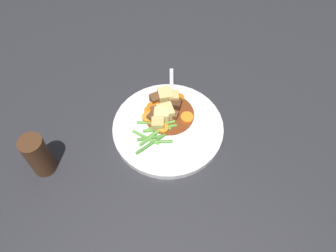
# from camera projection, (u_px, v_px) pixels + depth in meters

# --- Properties ---
(ground_plane) EXTENTS (3.00, 3.00, 0.00)m
(ground_plane) POSITION_uv_depth(u_px,v_px,m) (168.00, 130.00, 0.82)
(ground_plane) COLOR #2D2D33
(dinner_plate) EXTENTS (0.27, 0.27, 0.02)m
(dinner_plate) POSITION_uv_depth(u_px,v_px,m) (168.00, 128.00, 0.81)
(dinner_plate) COLOR white
(dinner_plate) RESTS_ON ground_plane
(stew_sauce) EXTENTS (0.13, 0.13, 0.00)m
(stew_sauce) POSITION_uv_depth(u_px,v_px,m) (169.00, 114.00, 0.83)
(stew_sauce) COLOR brown
(stew_sauce) RESTS_ON dinner_plate
(carrot_slice_0) EXTENTS (0.04, 0.04, 0.01)m
(carrot_slice_0) POSITION_uv_depth(u_px,v_px,m) (150.00, 111.00, 0.83)
(carrot_slice_0) COLOR orange
(carrot_slice_0) RESTS_ON dinner_plate
(carrot_slice_1) EXTENTS (0.04, 0.04, 0.01)m
(carrot_slice_1) POSITION_uv_depth(u_px,v_px,m) (148.00, 118.00, 0.81)
(carrot_slice_1) COLOR orange
(carrot_slice_1) RESTS_ON dinner_plate
(carrot_slice_2) EXTENTS (0.04, 0.04, 0.01)m
(carrot_slice_2) POSITION_uv_depth(u_px,v_px,m) (163.00, 129.00, 0.80)
(carrot_slice_2) COLOR orange
(carrot_slice_2) RESTS_ON dinner_plate
(carrot_slice_3) EXTENTS (0.05, 0.05, 0.01)m
(carrot_slice_3) POSITION_uv_depth(u_px,v_px,m) (154.00, 108.00, 0.83)
(carrot_slice_3) COLOR orange
(carrot_slice_3) RESTS_ON dinner_plate
(carrot_slice_4) EXTENTS (0.03, 0.03, 0.01)m
(carrot_slice_4) POSITION_uv_depth(u_px,v_px,m) (187.00, 118.00, 0.82)
(carrot_slice_4) COLOR orange
(carrot_slice_4) RESTS_ON dinner_plate
(carrot_slice_5) EXTENTS (0.03, 0.03, 0.01)m
(carrot_slice_5) POSITION_uv_depth(u_px,v_px,m) (179.00, 98.00, 0.85)
(carrot_slice_5) COLOR orange
(carrot_slice_5) RESTS_ON dinner_plate
(potato_chunk_0) EXTENTS (0.04, 0.04, 0.03)m
(potato_chunk_0) POSITION_uv_depth(u_px,v_px,m) (158.00, 124.00, 0.79)
(potato_chunk_0) COLOR #DBBC6B
(potato_chunk_0) RESTS_ON dinner_plate
(potato_chunk_1) EXTENTS (0.04, 0.04, 0.03)m
(potato_chunk_1) POSITION_uv_depth(u_px,v_px,m) (173.00, 98.00, 0.84)
(potato_chunk_1) COLOR #DBBC6B
(potato_chunk_1) RESTS_ON dinner_plate
(potato_chunk_2) EXTENTS (0.05, 0.05, 0.03)m
(potato_chunk_2) POSITION_uv_depth(u_px,v_px,m) (166.00, 112.00, 0.81)
(potato_chunk_2) COLOR #E5CC7A
(potato_chunk_2) RESTS_ON dinner_plate
(potato_chunk_3) EXTENTS (0.05, 0.05, 0.03)m
(potato_chunk_3) POSITION_uv_depth(u_px,v_px,m) (165.00, 96.00, 0.84)
(potato_chunk_3) COLOR #E5CC7A
(potato_chunk_3) RESTS_ON dinner_plate
(potato_chunk_4) EXTENTS (0.04, 0.04, 0.03)m
(potato_chunk_4) POSITION_uv_depth(u_px,v_px,m) (162.00, 115.00, 0.81)
(potato_chunk_4) COLOR #EAD68C
(potato_chunk_4) RESTS_ON dinner_plate
(meat_chunk_0) EXTENTS (0.02, 0.02, 0.02)m
(meat_chunk_0) POSITION_uv_depth(u_px,v_px,m) (175.00, 116.00, 0.81)
(meat_chunk_0) COLOR brown
(meat_chunk_0) RESTS_ON dinner_plate
(meat_chunk_1) EXTENTS (0.04, 0.04, 0.02)m
(meat_chunk_1) POSITION_uv_depth(u_px,v_px,m) (175.00, 104.00, 0.83)
(meat_chunk_1) COLOR #4C2B19
(meat_chunk_1) RESTS_ON dinner_plate
(meat_chunk_2) EXTENTS (0.04, 0.04, 0.02)m
(meat_chunk_2) POSITION_uv_depth(u_px,v_px,m) (157.00, 113.00, 0.82)
(meat_chunk_2) COLOR brown
(meat_chunk_2) RESTS_ON dinner_plate
(meat_chunk_3) EXTENTS (0.03, 0.03, 0.02)m
(meat_chunk_3) POSITION_uv_depth(u_px,v_px,m) (155.00, 99.00, 0.84)
(meat_chunk_3) COLOR brown
(meat_chunk_3) RESTS_ON dinner_plate
(meat_chunk_4) EXTENTS (0.03, 0.03, 0.02)m
(meat_chunk_4) POSITION_uv_depth(u_px,v_px,m) (154.00, 119.00, 0.81)
(meat_chunk_4) COLOR #56331E
(meat_chunk_4) RESTS_ON dinner_plate
(green_bean_0) EXTENTS (0.01, 0.07, 0.01)m
(green_bean_0) POSITION_uv_depth(u_px,v_px,m) (146.00, 137.00, 0.78)
(green_bean_0) COLOR #66AD42
(green_bean_0) RESTS_ON dinner_plate
(green_bean_1) EXTENTS (0.04, 0.07, 0.01)m
(green_bean_1) POSITION_uv_depth(u_px,v_px,m) (152.00, 123.00, 0.81)
(green_bean_1) COLOR #599E38
(green_bean_1) RESTS_ON dinner_plate
(green_bean_2) EXTENTS (0.04, 0.05, 0.01)m
(green_bean_2) POSITION_uv_depth(u_px,v_px,m) (163.00, 125.00, 0.81)
(green_bean_2) COLOR #66AD42
(green_bean_2) RESTS_ON dinner_plate
(green_bean_3) EXTENTS (0.03, 0.05, 0.01)m
(green_bean_3) POSITION_uv_depth(u_px,v_px,m) (161.00, 142.00, 0.78)
(green_bean_3) COLOR #599E38
(green_bean_3) RESTS_ON dinner_plate
(green_bean_4) EXTENTS (0.08, 0.04, 0.01)m
(green_bean_4) POSITION_uv_depth(u_px,v_px,m) (151.00, 144.00, 0.77)
(green_bean_4) COLOR #4C8E33
(green_bean_4) RESTS_ON dinner_plate
(green_bean_5) EXTENTS (0.07, 0.03, 0.01)m
(green_bean_5) POSITION_uv_depth(u_px,v_px,m) (151.00, 137.00, 0.79)
(green_bean_5) COLOR #66AD42
(green_bean_5) RESTS_ON dinner_plate
(green_bean_6) EXTENTS (0.05, 0.06, 0.01)m
(green_bean_6) POSITION_uv_depth(u_px,v_px,m) (162.00, 127.00, 0.80)
(green_bean_6) COLOR #599E38
(green_bean_6) RESTS_ON dinner_plate
(green_bean_7) EXTENTS (0.07, 0.03, 0.01)m
(green_bean_7) POSITION_uv_depth(u_px,v_px,m) (156.00, 132.00, 0.79)
(green_bean_7) COLOR #4C8E33
(green_bean_7) RESTS_ON dinner_plate
(green_bean_8) EXTENTS (0.04, 0.05, 0.01)m
(green_bean_8) POSITION_uv_depth(u_px,v_px,m) (150.00, 138.00, 0.78)
(green_bean_8) COLOR #4C8E33
(green_bean_8) RESTS_ON dinner_plate
(green_bean_9) EXTENTS (0.05, 0.06, 0.01)m
(green_bean_9) POSITION_uv_depth(u_px,v_px,m) (157.00, 130.00, 0.80)
(green_bean_9) COLOR #599E38
(green_bean_9) RESTS_ON dinner_plate
(fork) EXTENTS (0.16, 0.10, 0.00)m
(fork) POSITION_uv_depth(u_px,v_px,m) (172.00, 95.00, 0.86)
(fork) COLOR silver
(fork) RESTS_ON dinner_plate
(pepper_mill) EXTENTS (0.05, 0.05, 0.11)m
(pepper_mill) POSITION_uv_depth(u_px,v_px,m) (38.00, 155.00, 0.72)
(pepper_mill) COLOR #4C2D19
(pepper_mill) RESTS_ON ground_plane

